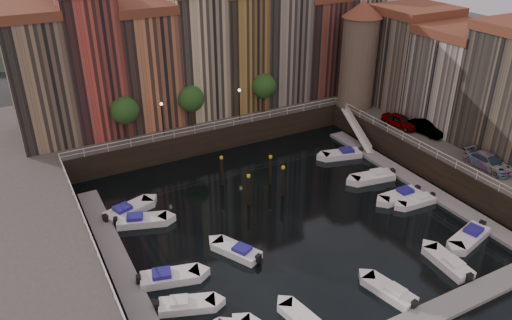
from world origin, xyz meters
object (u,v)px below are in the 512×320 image
gangway (357,129)px  car_b (426,129)px  corner_tower (359,53)px  mooring_pilings (256,178)px  boat_left_2 (168,277)px  car_c (488,162)px  boat_left_1 (186,305)px  car_a (400,122)px

gangway → car_b: 8.57m
corner_tower → mooring_pilings: corner_tower is taller
corner_tower → boat_left_2: size_ratio=2.66×
mooring_pilings → car_c: 24.00m
boat_left_1 → car_c: bearing=21.9°
boat_left_2 → car_a: bearing=31.3°
corner_tower → car_a: 10.73m
car_a → car_c: size_ratio=0.88×
boat_left_2 → car_c: (33.83, -2.49, 3.38)m
car_a → car_b: bearing=-76.8°
corner_tower → car_b: corner_tower is taller
corner_tower → car_a: size_ratio=2.96×
car_a → boat_left_1: bearing=-168.8°
boat_left_1 → boat_left_2: bearing=112.0°
mooring_pilings → boat_left_2: mooring_pilings is taller
car_a → mooring_pilings: bearing=171.2°
corner_tower → mooring_pilings: bearing=-155.0°
boat_left_2 → car_a: size_ratio=1.11×
gangway → boat_left_1: size_ratio=1.80×
mooring_pilings → boat_left_2: size_ratio=1.04×
car_a → boat_left_2: bearing=-174.4°
mooring_pilings → car_b: bearing=-5.8°
gangway → car_a: (3.06, -4.11, 1.88)m
corner_tower → car_c: 22.00m
gangway → boat_left_2: (-30.20, -14.04, -1.53)m
car_b → car_c: size_ratio=0.87×
boat_left_1 → car_c: (33.72, 1.07, 3.42)m
car_b → car_c: (-0.77, -9.42, 0.01)m
mooring_pilings → car_c: (20.89, -11.63, 2.12)m
gangway → car_a: bearing=-53.3°
gangway → car_a: 5.46m
boat_left_1 → car_a: 35.95m
boat_left_1 → boat_left_2: 3.56m
corner_tower → car_a: corner_tower is taller
boat_left_1 → boat_left_2: size_ratio=0.89×
gangway → car_b: (4.41, -7.11, 1.84)m
corner_tower → gangway: bearing=-122.8°
car_a → car_b: (1.35, -3.00, -0.04)m
corner_tower → mooring_pilings: size_ratio=2.55×
boat_left_1 → car_c: 33.91m
boat_left_2 → gangway: bearing=39.6°
boat_left_2 → car_b: (34.61, 6.93, 3.37)m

